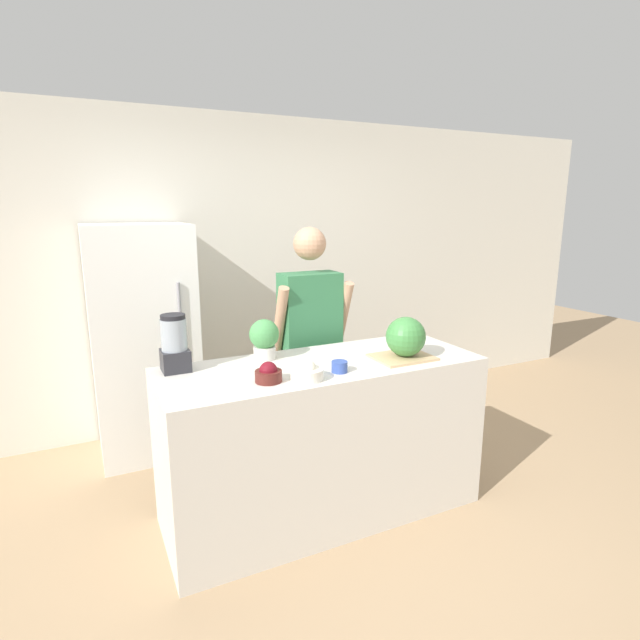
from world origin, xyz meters
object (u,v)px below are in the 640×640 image
at_px(bowl_small_blue, 339,367).
at_px(blender, 174,344).
at_px(watermelon, 406,337).
at_px(bowl_cream, 307,372).
at_px(refrigerator, 144,342).
at_px(potted_plant, 264,338).
at_px(bowl_cherries, 268,374).
at_px(person, 310,347).

xyz_separation_m(bowl_small_blue, blender, (-0.81, 0.42, 0.12)).
relative_size(watermelon, bowl_cream, 1.36).
xyz_separation_m(refrigerator, potted_plant, (0.56, -1.09, 0.22)).
bearing_deg(bowl_small_blue, bowl_cherries, 176.34).
bearing_deg(blender, potted_plant, -0.62).
xyz_separation_m(bowl_cherries, potted_plant, (0.12, 0.39, 0.09)).
height_order(bowl_cherries, potted_plant, potted_plant).
height_order(bowl_cherries, bowl_small_blue, bowl_cherries).
distance_m(person, watermelon, 0.79).
distance_m(refrigerator, bowl_small_blue, 1.73).
height_order(bowl_cream, blender, blender).
height_order(person, bowl_cherries, person).
distance_m(refrigerator, person, 1.27).
distance_m(watermelon, blender, 1.33).
height_order(person, blender, person).
bearing_deg(watermelon, bowl_cream, -172.45).
relative_size(refrigerator, bowl_cream, 9.90).
distance_m(refrigerator, potted_plant, 1.25).
xyz_separation_m(blender, potted_plant, (0.52, -0.01, -0.02)).
bearing_deg(bowl_cherries, person, 51.79).
relative_size(bowl_small_blue, potted_plant, 0.37).
height_order(watermelon, potted_plant, watermelon).
xyz_separation_m(refrigerator, bowl_cherries, (0.45, -1.48, 0.14)).
distance_m(blender, potted_plant, 0.52).
distance_m(person, bowl_small_blue, 0.79).
bearing_deg(bowl_cream, person, 64.11).
relative_size(refrigerator, bowl_cherries, 12.21).
bearing_deg(potted_plant, bowl_cherries, -106.98).
bearing_deg(watermelon, blender, 164.36).
relative_size(refrigerator, bowl_small_blue, 19.50).
height_order(blender, potted_plant, blender).
xyz_separation_m(bowl_small_blue, potted_plant, (-0.29, 0.41, 0.10)).
bearing_deg(bowl_small_blue, bowl_cream, -171.23).
xyz_separation_m(person, blender, (-0.98, -0.34, 0.22)).
bearing_deg(blender, bowl_small_blue, -27.44).
height_order(watermelon, bowl_cream, watermelon).
bearing_deg(blender, bowl_cherries, -44.41).
xyz_separation_m(person, bowl_cream, (-0.39, -0.79, 0.11)).
distance_m(refrigerator, bowl_cream, 1.67).
distance_m(person, potted_plant, 0.61).
xyz_separation_m(watermelon, potted_plant, (-0.77, 0.35, -0.00)).
distance_m(bowl_cream, bowl_small_blue, 0.21).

